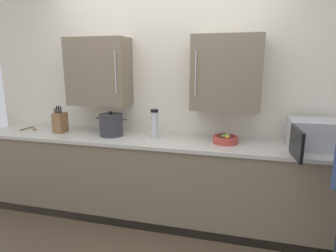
% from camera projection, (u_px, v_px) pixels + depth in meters
% --- Properties ---
extents(back_wall_tiled, '(4.32, 0.44, 2.52)m').
position_uv_depth(back_wall_tiled, '(163.00, 94.00, 3.18)').
color(back_wall_tiled, beige).
rests_on(back_wall_tiled, ground_plane).
extents(counter_unit, '(3.86, 0.65, 0.90)m').
position_uv_depth(counter_unit, '(156.00, 178.00, 3.07)').
color(counter_unit, '#756651').
rests_on(counter_unit, ground_plane).
extents(microwave_oven, '(0.52, 0.74, 0.26)m').
position_uv_depth(microwave_oven, '(315.00, 134.00, 2.60)').
color(microwave_oven, '#B7BABF').
rests_on(microwave_oven, counter_unit).
extents(stock_pot, '(0.35, 0.26, 0.26)m').
position_uv_depth(stock_pot, '(111.00, 125.00, 3.07)').
color(stock_pot, '#2D2D33').
rests_on(stock_pot, counter_unit).
extents(knife_block, '(0.11, 0.15, 0.31)m').
position_uv_depth(knife_block, '(60.00, 122.00, 3.21)').
color(knife_block, brown).
rests_on(knife_block, counter_unit).
extents(thermos_flask, '(0.08, 0.08, 0.30)m').
position_uv_depth(thermos_flask, '(155.00, 123.00, 2.97)').
color(thermos_flask, '#B7BABF').
rests_on(thermos_flask, counter_unit).
extents(wooden_spoon, '(0.18, 0.19, 0.02)m').
position_uv_depth(wooden_spoon, '(31.00, 129.00, 3.36)').
color(wooden_spoon, brown).
rests_on(wooden_spoon, counter_unit).
extents(fruit_bowl, '(0.24, 0.24, 0.10)m').
position_uv_depth(fruit_bowl, '(225.00, 139.00, 2.79)').
color(fruit_bowl, '#AD3D33').
rests_on(fruit_bowl, counter_unit).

